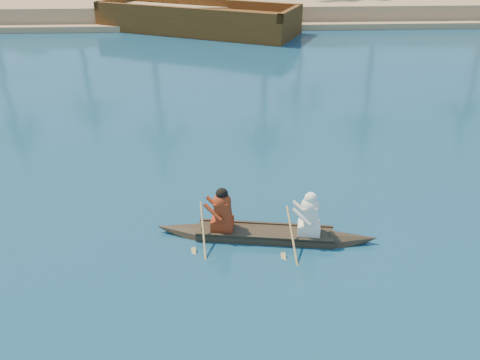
{
  "coord_description": "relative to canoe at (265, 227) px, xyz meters",
  "views": [
    {
      "loc": [
        -9.1,
        -12.13,
        6.7
      ],
      "look_at": [
        -8.49,
        -0.13,
        0.66
      ],
      "focal_mm": 40.0,
      "sensor_mm": 36.0,
      "label": 1
    }
  ],
  "objects": [
    {
      "name": "canoe",
      "position": [
        0.0,
        0.0,
        0.0
      ],
      "size": [
        5.13,
        1.44,
        1.4
      ],
      "rotation": [
        0.0,
        0.0,
        -0.15
      ],
      "color": "#342C1C",
      "rests_on": "ground"
    },
    {
      "name": "barge_mid",
      "position": [
        -2.01,
        23.78,
        0.45
      ],
      "size": [
        12.83,
        8.88,
        2.04
      ],
      "rotation": [
        0.0,
        0.0,
        -0.44
      ],
      "color": "#613214",
      "rests_on": "ground"
    }
  ]
}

